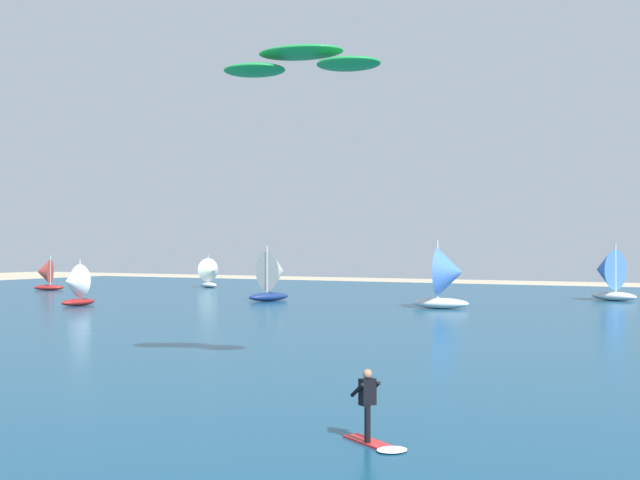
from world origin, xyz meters
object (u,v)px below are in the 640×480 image
Objects in this scene: kitesurfer at (372,417)px; sailboat_trailing at (211,273)px; sailboat_outermost at (74,285)px; sailboat_near_shore at (448,278)px; sailboat_mid_left at (607,274)px; sailboat_heeled_over at (274,276)px; sailboat_anchored_offshore at (45,274)px; kite at (301,61)px.

kitesurfer is 72.73m from sailboat_trailing.
sailboat_near_shore is at bearing 22.47° from sailboat_outermost.
sailboat_mid_left is 1.05× the size of sailboat_heeled_over.
sailboat_mid_left reaches higher than sailboat_anchored_offshore.
sailboat_anchored_offshore is at bearing 174.20° from sailboat_heeled_over.
kitesurfer is at bearing -87.14° from sailboat_mid_left.
kitesurfer is 0.39× the size of sailboat_near_shore.
sailboat_heeled_over is (-21.81, 34.25, -8.57)m from kite.
kitesurfer is at bearing -50.06° from kite.
sailboat_anchored_offshore is 46.14m from sailboat_near_shore.
sailboat_near_shore is at bearing -119.97° from sailboat_mid_left.
kite reaches higher than sailboat_outermost.
sailboat_outermost is 28.34m from sailboat_near_shore.
sailboat_trailing is at bearing 152.64° from sailboat_near_shore.
sailboat_anchored_offshore is 0.74× the size of sailboat_near_shore.
sailboat_heeled_over is (-24.71, -13.73, -0.10)m from sailboat_mid_left.
kitesurfer is 0.42× the size of sailboat_heeled_over.
sailboat_heeled_over is at bearing -41.46° from sailboat_trailing.
kite is at bearing 129.94° from kitesurfer.
sailboat_near_shore reaches higher than sailboat_anchored_offshore.
sailboat_heeled_over is 1.26× the size of sailboat_anchored_offshore.
kite is at bearing -79.65° from sailboat_near_shore.
kite reaches higher than sailboat_near_shore.
sailboat_heeled_over is 30.21m from sailboat_anchored_offshore.
sailboat_trailing is (-45.38, 56.83, 1.09)m from kitesurfer.
kitesurfer is 0.53× the size of sailboat_anchored_offshore.
sailboat_heeled_over is at bearing 122.49° from kite.
sailboat_near_shore is (26.18, 10.83, 0.65)m from sailboat_outermost.
sailboat_near_shore is (-11.59, 39.34, 1.69)m from kitesurfer.
kitesurfer is at bearing -37.44° from sailboat_anchored_offshore.
sailboat_trailing is (-7.62, 28.31, 0.05)m from sailboat_outermost.
kitesurfer is 54.79m from sailboat_mid_left.
sailboat_outermost is 16.19m from sailboat_heeled_over.
sailboat_trailing is at bearing 128.43° from kite.
sailboat_anchored_offshore is (-30.05, 3.05, -0.44)m from sailboat_heeled_over.
sailboat_outermost is at bearing -143.22° from sailboat_mid_left.
sailboat_outermost is 25.09m from sailboat_anchored_offshore.
sailboat_heeled_over is (-27.44, 40.97, 1.52)m from kitesurfer.
sailboat_outermost is at bearing -74.94° from sailboat_trailing.
sailboat_trailing is 17.62m from sailboat_anchored_offshore.
kite is 1.23× the size of sailboat_heeled_over.
sailboat_outermost is 0.72× the size of sailboat_near_shore.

